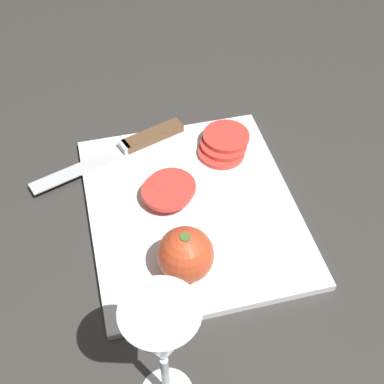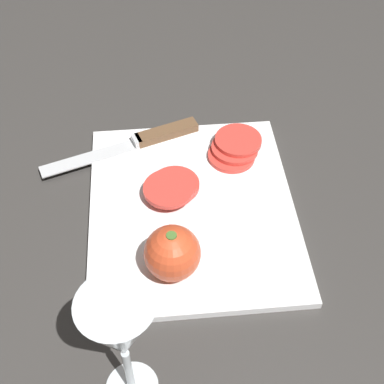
{
  "view_description": "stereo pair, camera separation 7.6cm",
  "coord_description": "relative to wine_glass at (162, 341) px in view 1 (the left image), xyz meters",
  "views": [
    {
      "loc": [
        0.5,
        -0.11,
        0.6
      ],
      "look_at": [
        0.01,
        0.01,
        0.04
      ],
      "focal_mm": 50.0,
      "sensor_mm": 36.0,
      "label": 1
    },
    {
      "loc": [
        0.51,
        -0.04,
        0.6
      ],
      "look_at": [
        0.01,
        0.01,
        0.04
      ],
      "focal_mm": 50.0,
      "sensor_mm": 36.0,
      "label": 2
    }
  ],
  "objects": [
    {
      "name": "cutting_board",
      "position": [
        -0.26,
        0.09,
        -0.13
      ],
      "size": [
        0.35,
        0.3,
        0.01
      ],
      "color": "white",
      "rests_on": "ground_plane"
    },
    {
      "name": "knife",
      "position": [
        -0.4,
        0.04,
        -0.11
      ],
      "size": [
        0.11,
        0.26,
        0.01
      ],
      "rotation": [
        0.0,
        0.0,
        5.04
      ],
      "color": "silver",
      "rests_on": "cutting_board"
    },
    {
      "name": "tomato_slice_stack_near",
      "position": [
        -0.36,
        0.17,
        -0.11
      ],
      "size": [
        0.09,
        0.09,
        0.02
      ],
      "color": "#D63D33",
      "rests_on": "cutting_board"
    },
    {
      "name": "tomato_slice_stack_far",
      "position": [
        -0.29,
        0.07,
        -0.11
      ],
      "size": [
        0.1,
        0.08,
        0.02
      ],
      "color": "#D63D33",
      "rests_on": "cutting_board"
    },
    {
      "name": "whole_tomato",
      "position": [
        -0.15,
        0.06,
        -0.08
      ],
      "size": [
        0.07,
        0.07,
        0.07
      ],
      "color": "#DB4C28",
      "rests_on": "cutting_board"
    },
    {
      "name": "wine_glass",
      "position": [
        0.0,
        0.0,
        0.0
      ],
      "size": [
        0.08,
        0.08,
        0.19
      ],
      "color": "silver",
      "rests_on": "ground_plane"
    },
    {
      "name": "ground_plane",
      "position": [
        -0.27,
        0.08,
        -0.13
      ],
      "size": [
        3.0,
        3.0,
        0.0
      ],
      "primitive_type": "plane",
      "color": "#383533"
    }
  ]
}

